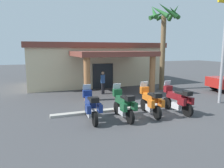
{
  "coord_description": "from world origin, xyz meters",
  "views": [
    {
      "loc": [
        -5.77,
        -9.84,
        3.35
      ],
      "look_at": [
        -1.1,
        2.42,
        1.2
      ],
      "focal_mm": 34.7,
      "sensor_mm": 36.0,
      "label": 1
    }
  ],
  "objects_px": {
    "motorcycle_maroon": "(177,100)",
    "motel_building": "(94,63)",
    "motorcycle_blue": "(91,106)",
    "motorcycle_green": "(124,105)",
    "palm_tree_near_portico": "(164,28)",
    "motorcycle_orange": "(151,102)",
    "pedestrian": "(103,81)"
  },
  "relations": [
    {
      "from": "motorcycle_green",
      "to": "motorcycle_maroon",
      "type": "xyz_separation_m",
      "value": [
        3.07,
        -0.06,
        0.0
      ]
    },
    {
      "from": "motorcycle_maroon",
      "to": "motel_building",
      "type": "bearing_deg",
      "value": 3.05
    },
    {
      "from": "motorcycle_green",
      "to": "motel_building",
      "type": "bearing_deg",
      "value": -8.55
    },
    {
      "from": "motorcycle_green",
      "to": "motorcycle_orange",
      "type": "bearing_deg",
      "value": -86.94
    },
    {
      "from": "motorcycle_blue",
      "to": "motel_building",
      "type": "bearing_deg",
      "value": -14.28
    },
    {
      "from": "motorcycle_green",
      "to": "pedestrian",
      "type": "bearing_deg",
      "value": -8.84
    },
    {
      "from": "motorcycle_maroon",
      "to": "pedestrian",
      "type": "height_order",
      "value": "pedestrian"
    },
    {
      "from": "pedestrian",
      "to": "palm_tree_near_portico",
      "type": "xyz_separation_m",
      "value": [
        5.13,
        -0.02,
        3.97
      ]
    },
    {
      "from": "palm_tree_near_portico",
      "to": "motorcycle_maroon",
      "type": "bearing_deg",
      "value": -116.76
    },
    {
      "from": "motorcycle_blue",
      "to": "motorcycle_green",
      "type": "bearing_deg",
      "value": -97.47
    },
    {
      "from": "motorcycle_blue",
      "to": "motorcycle_orange",
      "type": "distance_m",
      "value": 3.08
    },
    {
      "from": "palm_tree_near_portico",
      "to": "pedestrian",
      "type": "bearing_deg",
      "value": 179.83
    },
    {
      "from": "motel_building",
      "to": "motorcycle_maroon",
      "type": "distance_m",
      "value": 11.06
    },
    {
      "from": "motel_building",
      "to": "motorcycle_blue",
      "type": "distance_m",
      "value": 11.1
    },
    {
      "from": "motorcycle_orange",
      "to": "pedestrian",
      "type": "bearing_deg",
      "value": 11.31
    },
    {
      "from": "motorcycle_blue",
      "to": "motorcycle_orange",
      "type": "xyz_separation_m",
      "value": [
        3.07,
        -0.19,
        0.0
      ]
    },
    {
      "from": "motel_building",
      "to": "motorcycle_green",
      "type": "relative_size",
      "value": 5.71
    },
    {
      "from": "motorcycle_blue",
      "to": "motorcycle_orange",
      "type": "relative_size",
      "value": 1.0
    },
    {
      "from": "motorcycle_blue",
      "to": "motorcycle_green",
      "type": "xyz_separation_m",
      "value": [
        1.54,
        -0.27,
        0.0
      ]
    },
    {
      "from": "motorcycle_orange",
      "to": "motorcycle_maroon",
      "type": "height_order",
      "value": "same"
    },
    {
      "from": "motel_building",
      "to": "pedestrian",
      "type": "relative_size",
      "value": 7.49
    },
    {
      "from": "pedestrian",
      "to": "motorcycle_green",
      "type": "bearing_deg",
      "value": -48.39
    },
    {
      "from": "pedestrian",
      "to": "palm_tree_near_portico",
      "type": "relative_size",
      "value": 0.25
    },
    {
      "from": "motorcycle_blue",
      "to": "motorcycle_orange",
      "type": "height_order",
      "value": "same"
    },
    {
      "from": "motel_building",
      "to": "motorcycle_maroon",
      "type": "xyz_separation_m",
      "value": [
        1.43,
        -10.89,
        -1.28
      ]
    },
    {
      "from": "motel_building",
      "to": "pedestrian",
      "type": "height_order",
      "value": "motel_building"
    },
    {
      "from": "motorcycle_orange",
      "to": "pedestrian",
      "type": "xyz_separation_m",
      "value": [
        -0.61,
        5.79,
        0.27
      ]
    },
    {
      "from": "motorcycle_blue",
      "to": "motorcycle_green",
      "type": "relative_size",
      "value": 1.0
    },
    {
      "from": "motorcycle_green",
      "to": "motorcycle_maroon",
      "type": "height_order",
      "value": "same"
    },
    {
      "from": "motel_building",
      "to": "motorcycle_blue",
      "type": "xyz_separation_m",
      "value": [
        -3.18,
        -10.56,
        -1.28
      ]
    },
    {
      "from": "motorcycle_orange",
      "to": "motorcycle_maroon",
      "type": "relative_size",
      "value": 1.0
    },
    {
      "from": "motorcycle_green",
      "to": "palm_tree_near_portico",
      "type": "xyz_separation_m",
      "value": [
        6.05,
        5.85,
        4.25
      ]
    }
  ]
}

